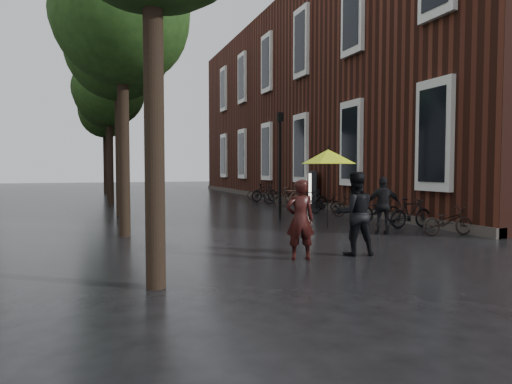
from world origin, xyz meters
name	(u,v)px	position (x,y,z in m)	size (l,w,h in m)	color
ground	(401,282)	(0.00, 0.00, 0.00)	(120.00, 120.00, 0.00)	black
brick_building	(346,105)	(10.47, 19.46, 5.99)	(10.20, 33.20, 12.00)	#38160F
street_trees	(113,73)	(-3.99, 15.91, 6.34)	(4.33, 34.03, 8.91)	black
person_burgundy	(300,220)	(-0.82, 2.31, 0.85)	(0.62, 0.41, 1.71)	black
person_black	(355,214)	(0.55, 2.38, 0.93)	(0.90, 0.71, 1.86)	black
lime_umbrella	(328,157)	(-0.10, 2.42, 2.19)	(1.24, 1.24, 1.81)	black
pedestrian_walking	(384,206)	(3.06, 4.83, 0.85)	(1.00, 0.41, 1.70)	black
parked_bicycles	(314,200)	(4.63, 12.38, 0.46)	(2.04, 16.57, 1.05)	black
ad_lightbox	(312,189)	(5.26, 13.78, 0.91)	(0.28, 1.20, 1.80)	black
lamp_post	(280,155)	(1.87, 9.85, 2.47)	(0.21, 0.21, 4.07)	black
cycle_sign	(121,174)	(-3.58, 17.72, 1.63)	(0.13, 0.45, 2.47)	#262628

